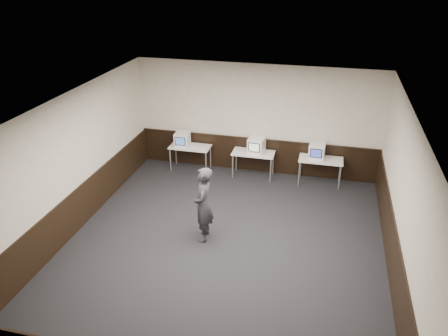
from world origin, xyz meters
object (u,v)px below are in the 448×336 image
object	(u,v)px
desk_center	(253,155)
person	(203,205)
emac_left	(182,139)
emac_center	(256,145)
desk_right	(321,161)
emac_right	(317,151)
desk_left	(190,148)

from	to	relation	value
desk_center	person	xyz separation A→B (m)	(-0.51, -3.37, 0.20)
emac_left	emac_center	bearing A→B (deg)	-1.16
desk_right	emac_left	xyz separation A→B (m)	(-4.03, -0.02, 0.28)
emac_left	emac_right	xyz separation A→B (m)	(3.90, 0.06, 0.01)
emac_center	emac_left	bearing A→B (deg)	-171.80
desk_center	emac_center	world-z (taller)	emac_center
desk_right	emac_right	xyz separation A→B (m)	(-0.13, 0.04, 0.29)
desk_right	emac_center	size ratio (longest dim) A/B	2.31
desk_right	emac_right	size ratio (longest dim) A/B	2.48
desk_center	emac_left	xyz separation A→B (m)	(-2.13, -0.02, 0.28)
desk_right	person	bearing A→B (deg)	-125.58
desk_right	emac_right	world-z (taller)	emac_right
emac_right	person	bearing A→B (deg)	-120.73
desk_right	emac_right	distance (m)	0.32
desk_left	desk_right	distance (m)	3.80
desk_right	desk_left	bearing A→B (deg)	180.00
desk_left	desk_right	world-z (taller)	same
desk_right	emac_center	distance (m)	1.85
desk_center	emac_right	size ratio (longest dim) A/B	2.48
emac_right	desk_center	bearing A→B (deg)	-175.81
emac_left	emac_right	bearing A→B (deg)	-1.44
desk_left	emac_right	bearing A→B (deg)	0.55
emac_right	person	size ratio (longest dim) A/B	0.27
emac_center	desk_center	bearing A→B (deg)	-157.36
emac_left	desk_left	bearing A→B (deg)	3.11
desk_center	person	size ratio (longest dim) A/B	0.68
desk_left	desk_right	xyz separation A→B (m)	(3.80, 0.00, 0.00)
desk_center	emac_left	world-z (taller)	emac_left
desk_center	emac_left	size ratio (longest dim) A/B	2.61
emac_left	desk_center	bearing A→B (deg)	-1.69
desk_left	emac_center	size ratio (longest dim) A/B	2.31
emac_right	desk_right	bearing A→B (deg)	-11.75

